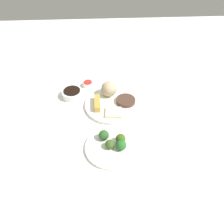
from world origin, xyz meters
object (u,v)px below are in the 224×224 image
soy_sauce_bowl (72,94)px  sauce_ramekin_sweet_and_sour (88,84)px  main_plate (112,105)px  broccoli_plate (112,147)px

soy_sauce_bowl → sauce_ramekin_sweet_and_sour: size_ratio=1.94×
sauce_ramekin_sweet_and_sour → main_plate: bearing=125.1°
main_plate → soy_sauce_bowl: size_ratio=2.64×
broccoli_plate → soy_sauce_bowl: size_ratio=2.20×
main_plate → sauce_ramekin_sweet_and_sour: bearing=-54.9°
main_plate → broccoli_plate: (0.01, 0.28, -0.00)m
broccoli_plate → sauce_ramekin_sweet_and_sour: (0.11, -0.45, 0.01)m
main_plate → sauce_ramekin_sweet_and_sour: size_ratio=5.12×
sauce_ramekin_sweet_and_sour → soy_sauce_bowl: bearing=46.7°
soy_sauce_bowl → main_plate: bearing=156.8°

